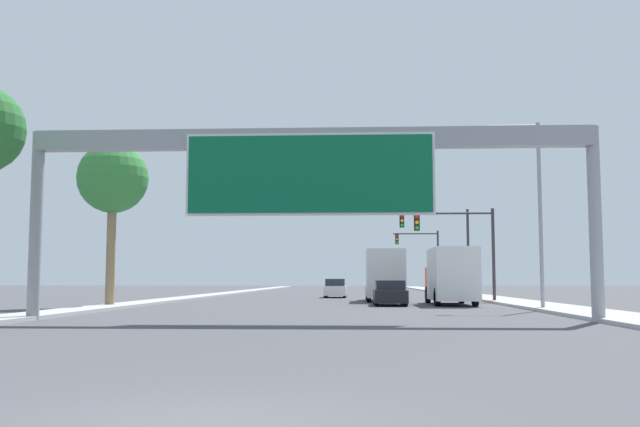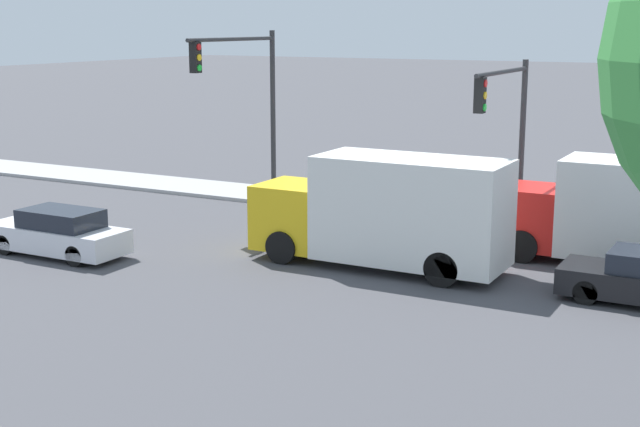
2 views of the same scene
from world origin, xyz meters
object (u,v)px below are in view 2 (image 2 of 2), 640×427
(truck_box_primary, at_px, (631,213))
(traffic_light_near_intersection, at_px, (508,119))
(truck_box_secondary, at_px, (388,212))
(car_mid_center, at_px, (58,233))
(traffic_light_mid_block, at_px, (249,89))

(truck_box_primary, xyz_separation_m, traffic_light_near_intersection, (1.50, 4.24, 2.44))
(truck_box_primary, relative_size, traffic_light_near_intersection, 1.27)
(truck_box_secondary, relative_size, traffic_light_near_intersection, 1.30)
(traffic_light_near_intersection, bearing_deg, truck_box_secondary, 158.07)
(car_mid_center, distance_m, truck_box_secondary, 10.31)
(car_mid_center, relative_size, truck_box_secondary, 0.61)
(truck_box_primary, distance_m, truck_box_secondary, 7.17)
(car_mid_center, height_order, truck_box_secondary, truck_box_secondary)
(truck_box_secondary, bearing_deg, truck_box_primary, -60.76)
(car_mid_center, xyz_separation_m, traffic_light_near_intersection, (8.50, -11.66, 3.36))
(traffic_light_near_intersection, xyz_separation_m, traffic_light_mid_block, (0.02, 10.00, 0.61))
(traffic_light_mid_block, bearing_deg, truck_box_primary, -96.12)
(traffic_light_near_intersection, bearing_deg, car_mid_center, 126.10)
(car_mid_center, distance_m, traffic_light_mid_block, 9.55)
(car_mid_center, xyz_separation_m, traffic_light_mid_block, (8.53, -1.66, 3.97))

